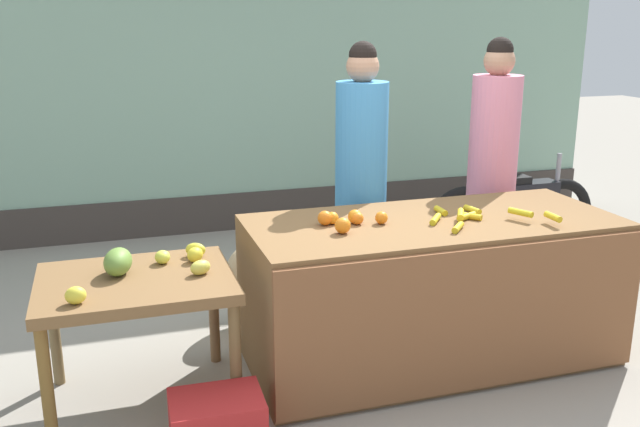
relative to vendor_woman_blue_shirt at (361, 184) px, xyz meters
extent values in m
plane|color=gray|center=(-0.19, -0.70, -0.94)|extent=(24.00, 24.00, 0.00)
cube|color=#8CB299|center=(-0.19, 2.39, 0.71)|extent=(7.26, 0.20, 3.30)
cube|color=#3F3833|center=(-0.19, 2.28, -0.76)|extent=(7.26, 0.04, 0.36)
cube|color=brown|center=(0.18, -0.70, -0.50)|extent=(2.15, 0.91, 0.87)
cube|color=brown|center=(0.18, -1.17, -0.50)|extent=(2.15, 0.03, 0.81)
cube|color=brown|center=(-1.50, -0.70, -0.26)|extent=(0.99, 0.78, 0.06)
cylinder|color=brown|center=(-1.94, -1.04, -0.61)|extent=(0.06, 0.06, 0.65)
cylinder|color=brown|center=(-1.06, -1.04, -0.61)|extent=(0.06, 0.06, 0.65)
cylinder|color=brown|center=(-1.94, -0.37, -0.61)|extent=(0.06, 0.06, 0.65)
cylinder|color=brown|center=(-1.06, -0.37, -0.61)|extent=(0.06, 0.06, 0.65)
cylinder|color=gold|center=(0.47, -0.64, -0.05)|extent=(0.06, 0.13, 0.04)
cylinder|color=gold|center=(0.21, -0.94, -0.05)|extent=(0.12, 0.13, 0.04)
cylinder|color=gold|center=(0.38, -0.76, -0.05)|extent=(0.12, 0.13, 0.04)
cylinder|color=gold|center=(0.17, -0.76, -0.05)|extent=(0.13, 0.15, 0.04)
cylinder|color=gold|center=(0.36, -0.76, -0.05)|extent=(0.15, 0.09, 0.04)
cylinder|color=gold|center=(0.28, -0.61, -0.05)|extent=(0.04, 0.12, 0.04)
cylinder|color=gold|center=(0.76, -1.01, -0.02)|extent=(0.04, 0.13, 0.04)
cylinder|color=yellow|center=(0.30, -0.80, -0.02)|extent=(0.11, 0.15, 0.04)
cylinder|color=gold|center=(0.64, -0.88, -0.02)|extent=(0.10, 0.15, 0.04)
sphere|color=orange|center=(-0.41, -0.62, -0.03)|extent=(0.07, 0.07, 0.07)
sphere|color=orange|center=(-0.28, -0.64, -0.03)|extent=(0.08, 0.08, 0.08)
sphere|color=orange|center=(-0.45, -0.62, -0.02)|extent=(0.08, 0.08, 0.08)
sphere|color=orange|center=(-0.41, -0.80, -0.02)|extent=(0.09, 0.09, 0.09)
sphere|color=orange|center=(-0.14, -0.70, -0.03)|extent=(0.07, 0.07, 0.07)
sphere|color=orange|center=(-0.27, -0.66, -0.03)|extent=(0.07, 0.07, 0.07)
ellipsoid|color=#D2C94B|center=(-1.17, -0.76, -0.19)|extent=(0.14, 0.12, 0.08)
ellipsoid|color=yellow|center=(-1.17, -0.55, -0.19)|extent=(0.12, 0.12, 0.08)
ellipsoid|color=yellow|center=(-1.16, -0.47, -0.19)|extent=(0.13, 0.11, 0.08)
ellipsoid|color=#D1D743|center=(-1.34, -0.53, -0.19)|extent=(0.09, 0.10, 0.07)
ellipsoid|color=yellow|center=(-1.78, -0.97, -0.19)|extent=(0.10, 0.08, 0.08)
ellipsoid|color=olive|center=(-1.58, -0.63, -0.16)|extent=(0.19, 0.25, 0.14)
cylinder|color=#33333D|center=(0.00, 0.00, -0.58)|extent=(0.29, 0.29, 0.72)
cylinder|color=#3F8CCC|center=(0.00, 0.00, 0.22)|extent=(0.34, 0.34, 0.88)
sphere|color=tan|center=(0.00, 0.00, 0.76)|extent=(0.21, 0.21, 0.21)
sphere|color=black|center=(0.00, 0.00, 0.83)|extent=(0.18, 0.18, 0.18)
cylinder|color=#33333D|center=(0.99, 0.02, -0.57)|extent=(0.29, 0.29, 0.73)
cylinder|color=pink|center=(0.99, 0.02, 0.24)|extent=(0.34, 0.34, 0.89)
sphere|color=tan|center=(0.99, 0.02, 0.78)|extent=(0.21, 0.21, 0.21)
sphere|color=black|center=(0.99, 0.02, 0.84)|extent=(0.18, 0.18, 0.18)
torus|color=black|center=(2.17, 0.78, -0.61)|extent=(0.65, 0.09, 0.65)
torus|color=black|center=(1.22, 0.78, -0.61)|extent=(0.65, 0.09, 0.65)
cube|color=black|center=(1.69, 0.78, -0.43)|extent=(0.80, 0.18, 0.28)
cube|color=black|center=(1.59, 0.78, -0.27)|extent=(0.44, 0.16, 0.08)
cylinder|color=gray|center=(2.12, 0.78, -0.26)|extent=(0.04, 0.04, 0.40)
cube|color=red|center=(-1.19, -1.24, -0.81)|extent=(0.45, 0.33, 0.26)
ellipsoid|color=tan|center=(-0.76, 0.02, -0.65)|extent=(0.46, 0.43, 0.58)
camera|label=1|loc=(-1.61, -4.17, 1.05)|focal=39.09mm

